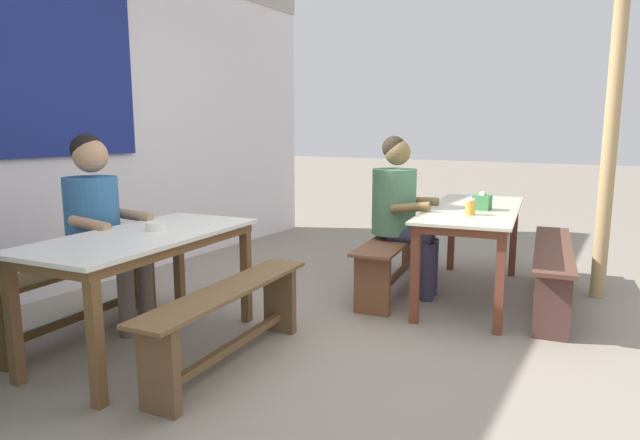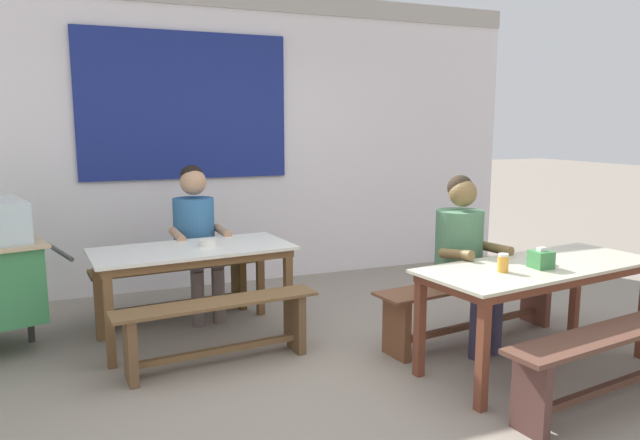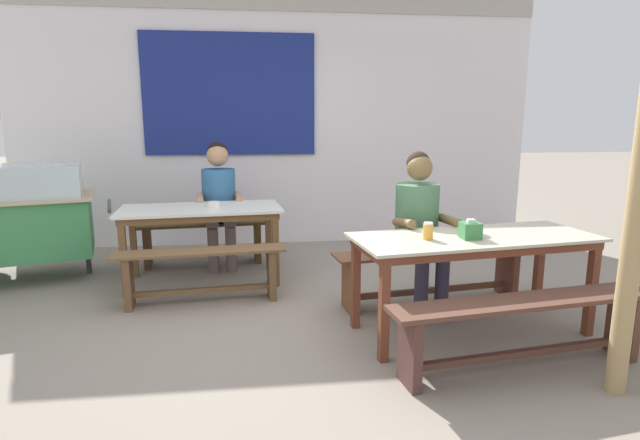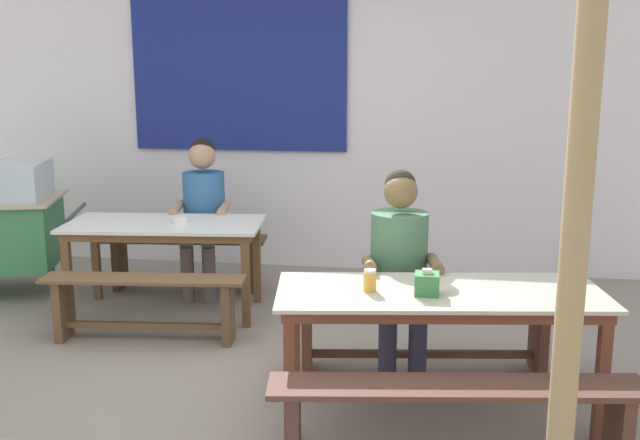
{
  "view_description": "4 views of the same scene",
  "coord_description": "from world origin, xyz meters",
  "px_view_note": "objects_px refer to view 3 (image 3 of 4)",
  "views": [
    {
      "loc": [
        -3.07,
        -1.32,
        1.37
      ],
      "look_at": [
        0.03,
        0.5,
        0.76
      ],
      "focal_mm": 30.66,
      "sensor_mm": 36.0,
      "label": 1
    },
    {
      "loc": [
        -1.55,
        -3.21,
        1.68
      ],
      "look_at": [
        0.07,
        0.78,
        0.97
      ],
      "focal_mm": 32.66,
      "sensor_mm": 36.0,
      "label": 2
    },
    {
      "loc": [
        -0.22,
        -3.54,
        1.55
      ],
      "look_at": [
        0.25,
        0.41,
        0.76
      ],
      "focal_mm": 28.03,
      "sensor_mm": 36.0,
      "label": 3
    },
    {
      "loc": [
        1.22,
        -3.99,
        1.92
      ],
      "look_at": [
        0.54,
        0.49,
        0.96
      ],
      "focal_mm": 40.53,
      "sensor_mm": 36.0,
      "label": 4
    }
  ],
  "objects_px": {
    "person_right_near_table": "(420,220)",
    "person_center_facing": "(219,195)",
    "bench_far_front": "(202,269)",
    "soup_bowl": "(214,204)",
    "bench_near_front": "(524,322)",
    "dining_table_far": "(201,216)",
    "food_cart": "(26,214)",
    "tissue_box": "(470,230)",
    "condiment_jar": "(428,231)",
    "dining_table_near": "(474,246)",
    "bench_far_back": "(203,236)",
    "bench_near_back": "(432,268)"
  },
  "relations": [
    {
      "from": "dining_table_far",
      "to": "person_center_facing",
      "type": "height_order",
      "value": "person_center_facing"
    },
    {
      "from": "dining_table_near",
      "to": "bench_far_front",
      "type": "bearing_deg",
      "value": 157.74
    },
    {
      "from": "person_center_facing",
      "to": "bench_near_front",
      "type": "bearing_deg",
      "value": -51.85
    },
    {
      "from": "dining_table_far",
      "to": "bench_far_back",
      "type": "distance_m",
      "value": 0.7
    },
    {
      "from": "bench_near_front",
      "to": "tissue_box",
      "type": "distance_m",
      "value": 0.72
    },
    {
      "from": "bench_far_front",
      "to": "person_right_near_table",
      "type": "bearing_deg",
      "value": -9.63
    },
    {
      "from": "dining_table_near",
      "to": "bench_far_back",
      "type": "relative_size",
      "value": 1.28
    },
    {
      "from": "dining_table_near",
      "to": "bench_near_front",
      "type": "xyz_separation_m",
      "value": [
        0.09,
        -0.61,
        -0.34
      ]
    },
    {
      "from": "person_center_facing",
      "to": "condiment_jar",
      "type": "bearing_deg",
      "value": -52.57
    },
    {
      "from": "bench_near_back",
      "to": "person_center_facing",
      "type": "height_order",
      "value": "person_center_facing"
    },
    {
      "from": "soup_bowl",
      "to": "tissue_box",
      "type": "bearing_deg",
      "value": -38.99
    },
    {
      "from": "dining_table_near",
      "to": "person_center_facing",
      "type": "relative_size",
      "value": 1.38
    },
    {
      "from": "person_center_facing",
      "to": "condiment_jar",
      "type": "height_order",
      "value": "person_center_facing"
    },
    {
      "from": "bench_far_front",
      "to": "bench_near_front",
      "type": "bearing_deg",
      "value": -34.12
    },
    {
      "from": "dining_table_near",
      "to": "bench_far_back",
      "type": "distance_m",
      "value": 3.01
    },
    {
      "from": "person_right_near_table",
      "to": "tissue_box",
      "type": "distance_m",
      "value": 0.64
    },
    {
      "from": "dining_table_near",
      "to": "bench_far_front",
      "type": "height_order",
      "value": "dining_table_near"
    },
    {
      "from": "bench_near_back",
      "to": "soup_bowl",
      "type": "distance_m",
      "value": 2.13
    },
    {
      "from": "person_center_facing",
      "to": "soup_bowl",
      "type": "height_order",
      "value": "person_center_facing"
    },
    {
      "from": "condiment_jar",
      "to": "bench_near_back",
      "type": "bearing_deg",
      "value": 66.99
    },
    {
      "from": "bench_near_back",
      "to": "bench_far_back",
      "type": "bearing_deg",
      "value": 145.11
    },
    {
      "from": "dining_table_near",
      "to": "bench_near_back",
      "type": "height_order",
      "value": "dining_table_near"
    },
    {
      "from": "dining_table_near",
      "to": "condiment_jar",
      "type": "relative_size",
      "value": 15.25
    },
    {
      "from": "bench_near_back",
      "to": "person_right_near_table",
      "type": "distance_m",
      "value": 0.48
    },
    {
      "from": "condiment_jar",
      "to": "soup_bowl",
      "type": "xyz_separation_m",
      "value": [
        -1.61,
        1.54,
        -0.03
      ]
    },
    {
      "from": "food_cart",
      "to": "person_center_facing",
      "type": "height_order",
      "value": "person_center_facing"
    },
    {
      "from": "person_center_facing",
      "to": "soup_bowl",
      "type": "xyz_separation_m",
      "value": [
        -0.01,
        -0.55,
        -0.01
      ]
    },
    {
      "from": "bench_far_front",
      "to": "soup_bowl",
      "type": "height_order",
      "value": "soup_bowl"
    },
    {
      "from": "bench_far_back",
      "to": "bench_far_front",
      "type": "relative_size",
      "value": 0.99
    },
    {
      "from": "bench_far_back",
      "to": "condiment_jar",
      "type": "relative_size",
      "value": 11.88
    },
    {
      "from": "dining_table_near",
      "to": "bench_far_back",
      "type": "height_order",
      "value": "dining_table_near"
    },
    {
      "from": "dining_table_far",
      "to": "dining_table_near",
      "type": "xyz_separation_m",
      "value": [
        2.1,
        -1.45,
        0.0
      ]
    },
    {
      "from": "person_center_facing",
      "to": "condiment_jar",
      "type": "relative_size",
      "value": 11.02
    },
    {
      "from": "bench_near_back",
      "to": "bench_near_front",
      "type": "relative_size",
      "value": 0.97
    },
    {
      "from": "food_cart",
      "to": "person_right_near_table",
      "type": "relative_size",
      "value": 1.28
    },
    {
      "from": "bench_near_front",
      "to": "person_right_near_table",
      "type": "distance_m",
      "value": 1.26
    },
    {
      "from": "bench_far_front",
      "to": "tissue_box",
      "type": "bearing_deg",
      "value": -25.01
    },
    {
      "from": "bench_near_back",
      "to": "dining_table_far",
      "type": "bearing_deg",
      "value": 157.41
    },
    {
      "from": "condiment_jar",
      "to": "person_right_near_table",
      "type": "bearing_deg",
      "value": 77.43
    },
    {
      "from": "dining_table_near",
      "to": "person_right_near_table",
      "type": "distance_m",
      "value": 0.59
    },
    {
      "from": "bench_near_front",
      "to": "person_center_facing",
      "type": "relative_size",
      "value": 1.35
    },
    {
      "from": "dining_table_far",
      "to": "food_cart",
      "type": "height_order",
      "value": "food_cart"
    },
    {
      "from": "dining_table_far",
      "to": "dining_table_near",
      "type": "bearing_deg",
      "value": -34.5
    },
    {
      "from": "food_cart",
      "to": "tissue_box",
      "type": "height_order",
      "value": "food_cart"
    },
    {
      "from": "person_right_near_table",
      "to": "person_center_facing",
      "type": "relative_size",
      "value": 0.98
    },
    {
      "from": "dining_table_far",
      "to": "soup_bowl",
      "type": "relative_size",
      "value": 12.42
    },
    {
      "from": "dining_table_far",
      "to": "condiment_jar",
      "type": "bearing_deg",
      "value": -41.32
    },
    {
      "from": "food_cart",
      "to": "tissue_box",
      "type": "xyz_separation_m",
      "value": [
        3.73,
        -1.79,
        0.14
      ]
    },
    {
      "from": "bench_near_front",
      "to": "bench_far_front",
      "type": "bearing_deg",
      "value": 145.88
    },
    {
      "from": "dining_table_far",
      "to": "person_right_near_table",
      "type": "xyz_separation_m",
      "value": [
        1.87,
        -0.92,
        0.1
      ]
    }
  ]
}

